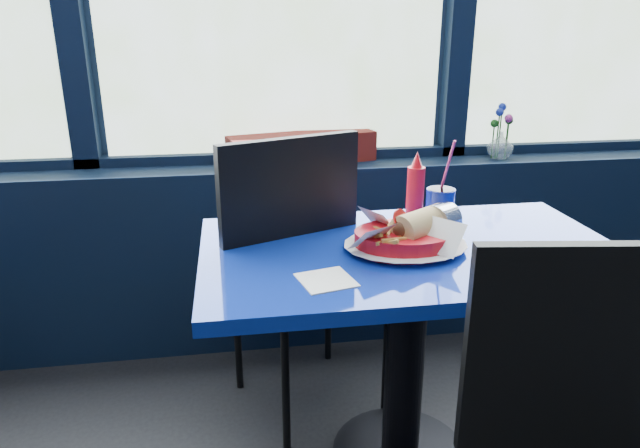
{
  "coord_description": "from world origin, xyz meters",
  "views": [
    {
      "loc": [
        -0.2,
        0.54,
        1.36
      ],
      "look_at": [
        0.03,
        1.98,
        0.84
      ],
      "focal_mm": 32.0,
      "sensor_mm": 36.0,
      "label": 1
    }
  ],
  "objects_px": {
    "near_table": "(408,304)",
    "soda_cup": "(440,210)",
    "flower_vase": "(501,142)",
    "chair_near_back": "(303,263)",
    "ketchup_bottle": "(415,188)",
    "planter_box": "(302,148)",
    "food_basket": "(408,235)"
  },
  "relations": [
    {
      "from": "chair_near_back",
      "to": "soda_cup",
      "type": "bearing_deg",
      "value": 135.94
    },
    {
      "from": "flower_vase",
      "to": "soda_cup",
      "type": "distance_m",
      "value": 0.91
    },
    {
      "from": "food_basket",
      "to": "ketchup_bottle",
      "type": "distance_m",
      "value": 0.32
    },
    {
      "from": "food_basket",
      "to": "ketchup_bottle",
      "type": "relative_size",
      "value": 1.57
    },
    {
      "from": "chair_near_back",
      "to": "planter_box",
      "type": "relative_size",
      "value": 1.69
    },
    {
      "from": "planter_box",
      "to": "flower_vase",
      "type": "xyz_separation_m",
      "value": [
        0.86,
        -0.05,
        0.01
      ]
    },
    {
      "from": "soda_cup",
      "to": "ketchup_bottle",
      "type": "bearing_deg",
      "value": 97.8
    },
    {
      "from": "near_table",
      "to": "chair_near_back",
      "type": "distance_m",
      "value": 0.4
    },
    {
      "from": "near_table",
      "to": "ketchup_bottle",
      "type": "height_order",
      "value": "ketchup_bottle"
    },
    {
      "from": "near_table",
      "to": "ketchup_bottle",
      "type": "distance_m",
      "value": 0.41
    },
    {
      "from": "planter_box",
      "to": "food_basket",
      "type": "xyz_separation_m",
      "value": [
        0.19,
        -0.89,
        -0.07
      ]
    },
    {
      "from": "chair_near_back",
      "to": "planter_box",
      "type": "distance_m",
      "value": 0.66
    },
    {
      "from": "planter_box",
      "to": "food_basket",
      "type": "bearing_deg",
      "value": -92.05
    },
    {
      "from": "chair_near_back",
      "to": "soda_cup",
      "type": "height_order",
      "value": "chair_near_back"
    },
    {
      "from": "planter_box",
      "to": "ketchup_bottle",
      "type": "relative_size",
      "value": 2.86
    },
    {
      "from": "flower_vase",
      "to": "ketchup_bottle",
      "type": "relative_size",
      "value": 1.09
    },
    {
      "from": "chair_near_back",
      "to": "flower_vase",
      "type": "distance_m",
      "value": 1.13
    },
    {
      "from": "chair_near_back",
      "to": "flower_vase",
      "type": "relative_size",
      "value": 4.42
    },
    {
      "from": "food_basket",
      "to": "soda_cup",
      "type": "relative_size",
      "value": 1.17
    },
    {
      "from": "food_basket",
      "to": "ketchup_bottle",
      "type": "xyz_separation_m",
      "value": [
        0.11,
        0.29,
        0.05
      ]
    },
    {
      "from": "near_table",
      "to": "flower_vase",
      "type": "xyz_separation_m",
      "value": [
        0.66,
        0.84,
        0.3
      ]
    },
    {
      "from": "near_table",
      "to": "flower_vase",
      "type": "bearing_deg",
      "value": 51.72
    },
    {
      "from": "flower_vase",
      "to": "food_basket",
      "type": "distance_m",
      "value": 1.09
    },
    {
      "from": "flower_vase",
      "to": "chair_near_back",
      "type": "bearing_deg",
      "value": -149.32
    },
    {
      "from": "chair_near_back",
      "to": "soda_cup",
      "type": "distance_m",
      "value": 0.49
    },
    {
      "from": "near_table",
      "to": "soda_cup",
      "type": "distance_m",
      "value": 0.3
    },
    {
      "from": "food_basket",
      "to": "soda_cup",
      "type": "xyz_separation_m",
      "value": [
        0.14,
        0.12,
        0.03
      ]
    },
    {
      "from": "food_basket",
      "to": "planter_box",
      "type": "bearing_deg",
      "value": 93.55
    },
    {
      "from": "planter_box",
      "to": "soda_cup",
      "type": "distance_m",
      "value": 0.84
    },
    {
      "from": "chair_near_back",
      "to": "near_table",
      "type": "bearing_deg",
      "value": 113.94
    },
    {
      "from": "flower_vase",
      "to": "ketchup_bottle",
      "type": "height_order",
      "value": "flower_vase"
    },
    {
      "from": "planter_box",
      "to": "flower_vase",
      "type": "bearing_deg",
      "value": -16.9
    }
  ]
}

